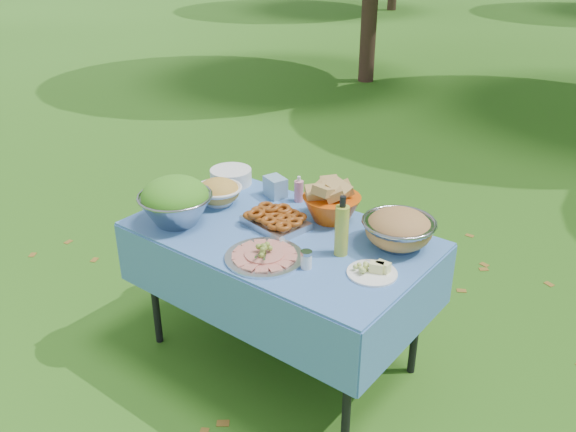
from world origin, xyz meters
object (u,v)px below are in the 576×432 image
object	(u,v)px
picnic_table	(281,297)
oil_bottle	(342,226)
plate_stack	(231,176)
bread_bowl	(332,202)
charcuterie_platter	(264,250)
pasta_bowl_steel	(399,228)
salad_bowl	(175,201)

from	to	relation	value
picnic_table	oil_bottle	world-z (taller)	oil_bottle
picnic_table	oil_bottle	size ratio (longest dim) A/B	5.02
plate_stack	bread_bowl	size ratio (longest dim) A/B	0.80
picnic_table	charcuterie_platter	size ratio (longest dim) A/B	4.03
picnic_table	charcuterie_platter	distance (m)	0.49
plate_stack	pasta_bowl_steel	bearing A→B (deg)	-3.31
picnic_table	bread_bowl	bearing A→B (deg)	66.66
salad_bowl	charcuterie_platter	world-z (taller)	salad_bowl
plate_stack	oil_bottle	bearing A→B (deg)	-17.16
pasta_bowl_steel	oil_bottle	distance (m)	0.29
salad_bowl	charcuterie_platter	xyz separation A→B (m)	(0.58, -0.00, -0.08)
plate_stack	charcuterie_platter	distance (m)	0.88
pasta_bowl_steel	oil_bottle	world-z (taller)	oil_bottle
picnic_table	salad_bowl	size ratio (longest dim) A/B	3.95
charcuterie_platter	bread_bowl	bearing A→B (deg)	87.82
oil_bottle	pasta_bowl_steel	bearing A→B (deg)	53.70
salad_bowl	oil_bottle	world-z (taller)	oil_bottle
bread_bowl	salad_bowl	bearing A→B (deg)	-139.68
bread_bowl	charcuterie_platter	world-z (taller)	bread_bowl
plate_stack	pasta_bowl_steel	world-z (taller)	pasta_bowl_steel
charcuterie_platter	oil_bottle	size ratio (longest dim) A/B	1.24
picnic_table	salad_bowl	world-z (taller)	salad_bowl
bread_bowl	charcuterie_platter	distance (m)	0.51
charcuterie_platter	plate_stack	bearing A→B (deg)	142.33
plate_stack	salad_bowl	bearing A→B (deg)	-77.26
plate_stack	picnic_table	bearing A→B (deg)	-26.60
plate_stack	bread_bowl	distance (m)	0.72
salad_bowl	oil_bottle	bearing A→B (deg)	16.30
bread_bowl	pasta_bowl_steel	distance (m)	0.40
picnic_table	oil_bottle	distance (m)	0.63
salad_bowl	charcuterie_platter	size ratio (longest dim) A/B	1.02
salad_bowl	bread_bowl	distance (m)	0.78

